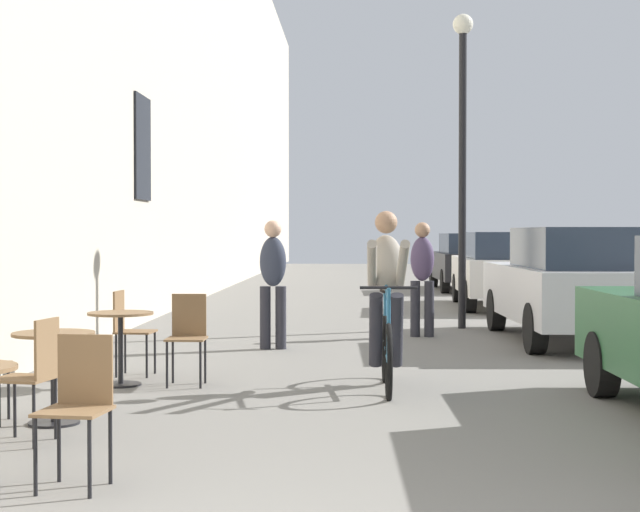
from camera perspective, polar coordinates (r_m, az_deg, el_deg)
The scene contains 13 objects.
cafe_chair_near_toward_street at distance 6.00m, azimuth -13.86°, elevation -8.09°, with size 0.42×0.42×0.89m.
cafe_table_mid at distance 7.98m, azimuth -15.23°, elevation -5.72°, with size 0.64×0.64×0.72m.
cafe_chair_mid_toward_street at distance 7.29m, azimuth -16.31°, elevation -6.43°, with size 0.44×0.44×0.89m.
cafe_table_far at distance 9.82m, azimuth -11.52°, elevation -4.37°, with size 0.64×0.64×0.72m.
cafe_chair_far_toward_street at distance 10.48m, azimuth -11.07°, elevation -4.03°, with size 0.40×0.40×0.89m.
cafe_chair_far_toward_wall at distance 9.76m, azimuth -7.71°, elevation -4.41°, with size 0.38×0.38×0.89m.
cyclist_on_bicycle at distance 9.49m, azimuth 3.88°, elevation -2.80°, with size 0.52×1.76×1.74m.
pedestrian_near at distance 12.61m, azimuth -2.75°, elevation -1.21°, with size 0.36×0.27×1.66m.
pedestrian_mid at distance 14.15m, azimuth 5.97°, elevation -0.95°, with size 0.34×0.25×1.65m.
street_lamp at distance 15.55m, azimuth 8.29°, elevation 7.29°, with size 0.32×0.32×4.90m.
parked_car_second at distance 13.83m, azimuth 14.68°, elevation -1.52°, with size 1.94×4.45×1.57m.
parked_car_third at distance 19.87m, azimuth 10.68°, elevation -0.72°, with size 1.86×4.28×1.51m.
parked_car_fourth at distance 25.74m, azimuth 8.70°, elevation -0.28°, with size 1.84×4.20×1.48m.
Camera 1 is at (0.29, -3.10, 1.50)m, focal length 55.05 mm.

